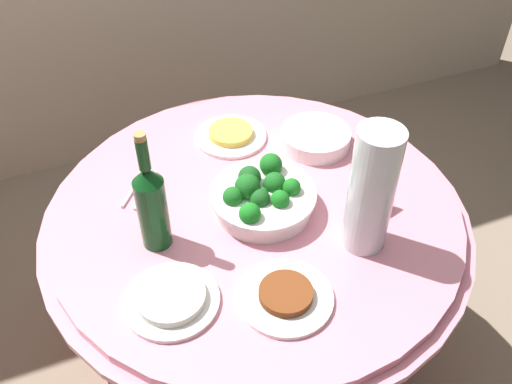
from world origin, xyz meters
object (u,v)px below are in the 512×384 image
Objects in this scene: decorative_fruit_vase at (371,194)px; food_plate_rice at (171,299)px; food_plate_fried_egg at (231,135)px; plate_stack at (316,138)px; broccoli_bowl at (262,196)px; serving_tongs at (141,187)px; wine_bottle at (152,204)px; food_plate_stir_fry at (286,296)px; label_placard_front at (386,201)px.

decorative_fruit_vase reaches higher than food_plate_rice.
food_plate_rice is at bearing -122.22° from food_plate_fried_egg.
food_plate_rice is 0.63m from food_plate_fried_egg.
food_plate_rice is at bearing -144.16° from plate_stack.
broccoli_bowl reaches higher than food_plate_rice.
broccoli_bowl is at bearing -35.48° from serving_tongs.
food_plate_rice is (-0.56, -0.41, -0.01)m from plate_stack.
decorative_fruit_vase is at bearing -21.63° from wine_bottle.
food_plate_stir_fry is (-0.06, -0.30, -0.03)m from broccoli_bowl.
label_placard_front is at bearing -22.71° from broccoli_bowl.
label_placard_front is at bearing -29.25° from serving_tongs.
plate_stack is at bearing -0.01° from serving_tongs.
broccoli_bowl is at bearing 2.57° from wine_bottle.
plate_stack reaches higher than serving_tongs.
plate_stack is 0.95× the size of food_plate_fried_egg.
plate_stack is 3.82× the size of label_placard_front.
wine_bottle is at bearing -133.19° from food_plate_fried_egg.
plate_stack is 1.35× the size of serving_tongs.
food_plate_rice is at bearing -93.64° from serving_tongs.
wine_bottle reaches higher than label_placard_front.
plate_stack is at bearing 21.27° from wine_bottle.
label_placard_front is at bearing 7.60° from food_plate_rice.
wine_bottle is at bearing 158.37° from decorative_fruit_vase.
serving_tongs is 0.67m from label_placard_front.
food_plate_stir_fry is (-0.09, -0.62, -0.00)m from food_plate_fried_egg.
food_plate_rice reaches higher than serving_tongs.
wine_bottle is at bearing -92.17° from serving_tongs.
broccoli_bowl is 1.81× the size of serving_tongs.
plate_stack is at bearing -29.33° from food_plate_fried_egg.
decorative_fruit_vase reaches higher than plate_stack.
label_placard_front is (0.30, -0.13, -0.01)m from broccoli_bowl.
food_plate_fried_egg is at bearing 57.78° from food_plate_rice.
wine_bottle is at bearing -158.73° from plate_stack.
food_plate_fried_egg is at bearing 150.67° from plate_stack.
food_plate_fried_egg is (0.31, 0.13, 0.01)m from serving_tongs.
wine_bottle is at bearing 128.50° from food_plate_stir_fry.
broccoli_bowl is 0.82× the size of decorative_fruit_vase.
label_placard_front is at bearing 24.92° from food_plate_stir_fry.
food_plate_fried_egg is 4.00× the size of label_placard_front.
wine_bottle is 1.53× the size of food_plate_stir_fry.
broccoli_bowl is 1.27× the size of food_plate_fried_egg.
decorative_fruit_vase reaches higher than food_plate_fried_egg.
serving_tongs is at bearing 150.75° from label_placard_front.
decorative_fruit_vase reaches higher than food_plate_stir_fry.
decorative_fruit_vase is 6.18× the size of label_placard_front.
serving_tongs is 0.70× the size of food_plate_rice.
broccoli_bowl is at bearing 157.29° from label_placard_front.
wine_bottle is (-0.29, -0.01, 0.08)m from broccoli_bowl.
broccoli_bowl is 0.37m from food_plate_rice.
wine_bottle reaches higher than food_plate_rice.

